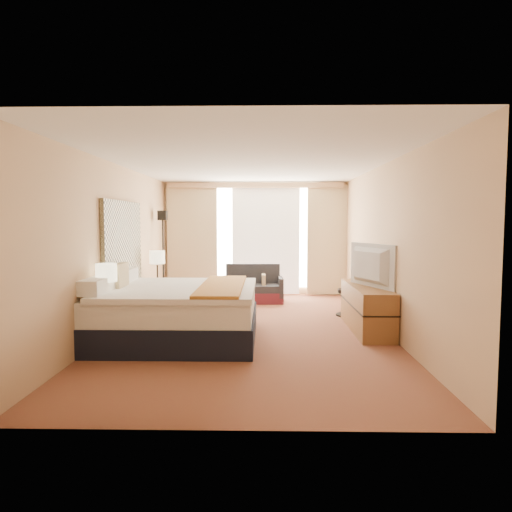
{
  "coord_description": "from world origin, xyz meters",
  "views": [
    {
      "loc": [
        0.24,
        -7.1,
        1.71
      ],
      "look_at": [
        0.08,
        0.4,
        1.13
      ],
      "focal_mm": 32.0,
      "sensor_mm": 36.0,
      "label": 1
    }
  ],
  "objects_px": {
    "nightstand_left": "(110,327)",
    "desk_chair": "(352,292)",
    "loveseat": "(253,289)",
    "nightstand_right": "(155,296)",
    "bed": "(175,312)",
    "lamp_left": "(106,274)",
    "floor_lamp": "(163,238)",
    "lamp_right": "(157,258)",
    "television": "(366,265)",
    "media_dresser": "(367,308)"
  },
  "relations": [
    {
      "from": "desk_chair",
      "to": "nightstand_left",
      "type": "bearing_deg",
      "value": -165.45
    },
    {
      "from": "bed",
      "to": "lamp_right",
      "type": "relative_size",
      "value": 3.82
    },
    {
      "from": "bed",
      "to": "desk_chair",
      "type": "bearing_deg",
      "value": 31.39
    },
    {
      "from": "nightstand_right",
      "to": "media_dresser",
      "type": "xyz_separation_m",
      "value": [
        3.7,
        -1.45,
        0.07
      ]
    },
    {
      "from": "nightstand_left",
      "to": "floor_lamp",
      "type": "height_order",
      "value": "floor_lamp"
    },
    {
      "from": "nightstand_right",
      "to": "lamp_left",
      "type": "xyz_separation_m",
      "value": [
        -0.03,
        -2.51,
        0.73
      ]
    },
    {
      "from": "nightstand_left",
      "to": "desk_chair",
      "type": "bearing_deg",
      "value": 30.32
    },
    {
      "from": "nightstand_left",
      "to": "lamp_left",
      "type": "height_order",
      "value": "lamp_left"
    },
    {
      "from": "loveseat",
      "to": "lamp_left",
      "type": "xyz_separation_m",
      "value": [
        -1.88,
        -3.55,
        0.75
      ]
    },
    {
      "from": "desk_chair",
      "to": "lamp_right",
      "type": "bearing_deg",
      "value": 158.44
    },
    {
      "from": "desk_chair",
      "to": "television",
      "type": "distance_m",
      "value": 1.37
    },
    {
      "from": "bed",
      "to": "lamp_right",
      "type": "distance_m",
      "value": 2.32
    },
    {
      "from": "nightstand_right",
      "to": "lamp_right",
      "type": "distance_m",
      "value": 0.74
    },
    {
      "from": "floor_lamp",
      "to": "lamp_right",
      "type": "bearing_deg",
      "value": -84.4
    },
    {
      "from": "loveseat",
      "to": "television",
      "type": "height_order",
      "value": "television"
    },
    {
      "from": "nightstand_right",
      "to": "loveseat",
      "type": "distance_m",
      "value": 2.12
    },
    {
      "from": "media_dresser",
      "to": "lamp_right",
      "type": "xyz_separation_m",
      "value": [
        -3.64,
        1.46,
        0.66
      ]
    },
    {
      "from": "nightstand_left",
      "to": "lamp_left",
      "type": "bearing_deg",
      "value": -162.68
    },
    {
      "from": "bed",
      "to": "floor_lamp",
      "type": "xyz_separation_m",
      "value": [
        -0.84,
        3.01,
        0.96
      ]
    },
    {
      "from": "media_dresser",
      "to": "loveseat",
      "type": "bearing_deg",
      "value": 126.64
    },
    {
      "from": "bed",
      "to": "desk_chair",
      "type": "height_order",
      "value": "bed"
    },
    {
      "from": "nightstand_left",
      "to": "desk_chair",
      "type": "height_order",
      "value": "desk_chair"
    },
    {
      "from": "nightstand_right",
      "to": "bed",
      "type": "bearing_deg",
      "value": -68.96
    },
    {
      "from": "media_dresser",
      "to": "television",
      "type": "distance_m",
      "value": 0.7
    },
    {
      "from": "lamp_right",
      "to": "television",
      "type": "distance_m",
      "value": 3.93
    },
    {
      "from": "nightstand_left",
      "to": "television",
      "type": "xyz_separation_m",
      "value": [
        3.65,
        0.92,
        0.76
      ]
    },
    {
      "from": "lamp_left",
      "to": "desk_chair",
      "type": "bearing_deg",
      "value": 30.22
    },
    {
      "from": "floor_lamp",
      "to": "lamp_left",
      "type": "bearing_deg",
      "value": -90.01
    },
    {
      "from": "desk_chair",
      "to": "television",
      "type": "xyz_separation_m",
      "value": [
        -0.02,
        -1.23,
        0.61
      ]
    },
    {
      "from": "loveseat",
      "to": "floor_lamp",
      "type": "distance_m",
      "value": 2.18
    },
    {
      "from": "bed",
      "to": "media_dresser",
      "type": "bearing_deg",
      "value": 12.67
    },
    {
      "from": "nightstand_right",
      "to": "loveseat",
      "type": "relative_size",
      "value": 0.43
    },
    {
      "from": "bed",
      "to": "nightstand_right",
      "type": "bearing_deg",
      "value": 111.04
    },
    {
      "from": "media_dresser",
      "to": "lamp_left",
      "type": "distance_m",
      "value": 3.93
    },
    {
      "from": "nightstand_left",
      "to": "nightstand_right",
      "type": "distance_m",
      "value": 2.5
    },
    {
      "from": "nightstand_left",
      "to": "loveseat",
      "type": "relative_size",
      "value": 0.43
    },
    {
      "from": "bed",
      "to": "lamp_left",
      "type": "xyz_separation_m",
      "value": [
        -0.84,
        -0.41,
        0.6
      ]
    },
    {
      "from": "nightstand_right",
      "to": "floor_lamp",
      "type": "relative_size",
      "value": 0.29
    },
    {
      "from": "floor_lamp",
      "to": "television",
      "type": "height_order",
      "value": "floor_lamp"
    },
    {
      "from": "nightstand_left",
      "to": "floor_lamp",
      "type": "relative_size",
      "value": 0.29
    },
    {
      "from": "loveseat",
      "to": "nightstand_left",
      "type": "bearing_deg",
      "value": -119.63
    },
    {
      "from": "desk_chair",
      "to": "television",
      "type": "relative_size",
      "value": 0.82
    },
    {
      "from": "floor_lamp",
      "to": "lamp_right",
      "type": "distance_m",
      "value": 0.97
    },
    {
      "from": "desk_chair",
      "to": "lamp_left",
      "type": "relative_size",
      "value": 1.6
    },
    {
      "from": "nightstand_right",
      "to": "lamp_left",
      "type": "distance_m",
      "value": 2.61
    },
    {
      "from": "bed",
      "to": "lamp_left",
      "type": "distance_m",
      "value": 1.11
    },
    {
      "from": "nightstand_left",
      "to": "desk_chair",
      "type": "relative_size",
      "value": 0.58
    },
    {
      "from": "loveseat",
      "to": "desk_chair",
      "type": "bearing_deg",
      "value": -39.44
    },
    {
      "from": "floor_lamp",
      "to": "nightstand_left",
      "type": "bearing_deg",
      "value": -89.5
    },
    {
      "from": "nightstand_left",
      "to": "media_dresser",
      "type": "distance_m",
      "value": 3.85
    }
  ]
}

